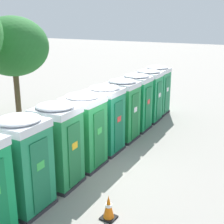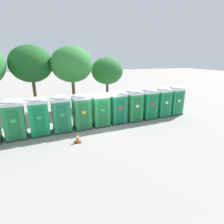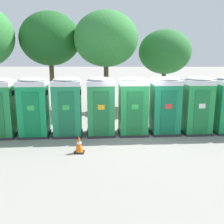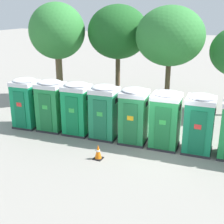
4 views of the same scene
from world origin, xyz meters
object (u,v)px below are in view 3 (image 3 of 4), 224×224
Objects in this scene: portapotty_1 at (0,107)px; portapotty_5 at (133,106)px; portapotty_7 at (197,105)px; traffic_cone at (79,144)px; portapotty_2 at (34,107)px; portapotty_6 at (165,105)px; street_tree_1 at (106,39)px; portapotty_3 at (67,106)px; portapotty_4 at (100,106)px; street_tree_3 at (165,52)px; street_tree_2 at (50,39)px.

portapotty_5 is (5.68, 0.44, -0.00)m from portapotty_1.
traffic_cone is (-4.91, -2.52, -0.97)m from portapotty_7.
portapotty_5 is (4.26, 0.31, -0.00)m from portapotty_2.
street_tree_1 reaches higher than portapotty_6.
portapotty_6 is 6.34m from street_tree_1.
portapotty_6 is (4.26, 0.32, 0.00)m from portapotty_3.
street_tree_3 is at bearing 57.75° from portapotty_4.
portapotty_7 is 7.01m from street_tree_1.
portapotty_3 is (2.84, 0.24, 0.00)m from portapotty_1.
traffic_cone is (-3.49, -2.43, -0.97)m from portapotty_6.
portapotty_1 and portapotty_6 have the same top height.
street_tree_1 is at bearing -165.77° from street_tree_3.
street_tree_1 is at bearing 89.20° from portapotty_4.
portapotty_3 is at bearing 4.82° from portapotty_1.
street_tree_1 is 1.20× the size of street_tree_3.
portapotty_3 is 5.69m from portapotty_7.
portapotty_6 is (2.84, 0.23, -0.00)m from portapotty_4.
portapotty_5 is at bearing -175.80° from portapotty_7.
portapotty_5 is 2.85m from portapotty_7.
portapotty_4 is at bearing 4.01° from portapotty_2.
portapotty_5 is (1.42, 0.11, -0.00)m from portapotty_4.
portapotty_6 is 3.97× the size of traffic_cone.
portapotty_2 is 6.73m from street_tree_1.
portapotty_4 is 0.51× the size of street_tree_3.
portapotty_5 is 0.51× the size of street_tree_3.
portapotty_2 is 1.00× the size of portapotty_7.
street_tree_1 reaches higher than portapotty_1.
portapotty_7 is 6.13m from street_tree_3.
portapotty_3 is 2.85m from portapotty_5.
street_tree_2 reaches higher than traffic_cone.
portapotty_1 is 1.42m from portapotty_2.
portapotty_6 is 4.36m from traffic_cone.
portapotty_3 reaches higher than traffic_cone.
street_tree_2 is 1.21× the size of street_tree_3.
portapotty_3 is at bearing -175.93° from portapotty_5.
portapotty_5 and portapotty_6 have the same top height.
portapotty_7 is (7.10, 0.52, 0.00)m from portapotty_2.
portapotty_2 is 1.00× the size of portapotty_5.
portapotty_7 is at bearing 4.18° from portapotty_2.
portapotty_6 is 9.00m from street_tree_2.
portapotty_2 is 1.00× the size of portapotty_3.
portapotty_4 is (4.26, 0.33, 0.00)m from portapotty_1.
portapotty_1 is at bearing 152.62° from traffic_cone.
street_tree_2 reaches higher than portapotty_6.
street_tree_1 is (2.91, 5.24, 3.06)m from portapotty_2.
portapotty_6 is at bearing 34.80° from traffic_cone.
street_tree_3 is (2.36, 5.87, 2.31)m from portapotty_5.
portapotty_3 is 8.32m from street_tree_3.
portapotty_2 is 4.27m from portapotty_5.
street_tree_3 is at bearing 1.06° from street_tree_2.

